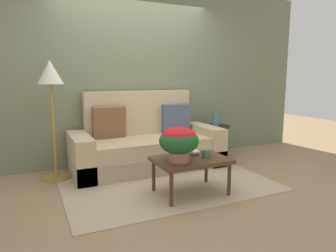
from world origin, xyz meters
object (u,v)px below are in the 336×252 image
Objects in this scene: potted_plant at (179,141)px; table_vase at (216,119)px; coffee_table at (191,162)px; floor_lamp at (51,85)px; snack_bowl at (194,152)px; couch at (146,146)px; side_table at (216,135)px; coffee_mug at (206,154)px.

potted_plant is 1.98m from table_vase.
table_vase reaches higher than coffee_table.
snack_bowl is (1.50, -1.09, -0.79)m from floor_lamp.
side_table is at bearing 4.43° from couch.
couch is 1.33m from potted_plant.
potted_plant is 1.62× the size of table_vase.
couch reaches higher than coffee_table.
table_vase is (1.10, 1.20, 0.17)m from snack_bowl.
couch is 2.63× the size of coffee_table.
couch is 4.13× the size of side_table.
floor_lamp reaches higher than coffee_mug.
coffee_mug is at bearing -78.49° from couch.
couch is 1.40× the size of floor_lamp.
floor_lamp is (-1.38, 1.21, 0.87)m from coffee_table.
side_table is 3.97× the size of snack_bowl.
table_vase reaches higher than coffee_mug.
floor_lamp is at bearing 140.74° from coffee_mug.
potted_plant is 3.21× the size of coffee_mug.
floor_lamp is at bearing -177.68° from side_table.
couch is at bearing -175.26° from table_vase.
potted_plant is at bearing -47.13° from floor_lamp.
floor_lamp is 2.67m from table_vase.
side_table is 1.73m from coffee_mug.
couch is 1.35m from table_vase.
couch is at bearing 94.30° from coffee_table.
coffee_table is 3.11× the size of table_vase.
coffee_table is at bearing -132.56° from table_vase.
coffee_table is at bearing -85.70° from couch.
coffee_table is at bearing -41.23° from floor_lamp.
table_vase is (1.31, 0.11, 0.31)m from couch.
couch is 8.17× the size of table_vase.
potted_plant is at bearing -148.05° from snack_bowl.
coffee_table is 1.79m from side_table.
side_table is at bearing 47.27° from coffee_table.
coffee_mug is 1.74m from table_vase.
coffee_mug reaches higher than coffee_table.
potted_plant is at bearing -159.78° from coffee_table.
potted_plant is at bearing -135.44° from side_table.
table_vase is at bearing 47.53° from snack_bowl.
snack_bowl is at bearing 106.98° from coffee_mug.
coffee_mug is 0.51× the size of table_vase.
coffee_mug reaches higher than snack_bowl.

